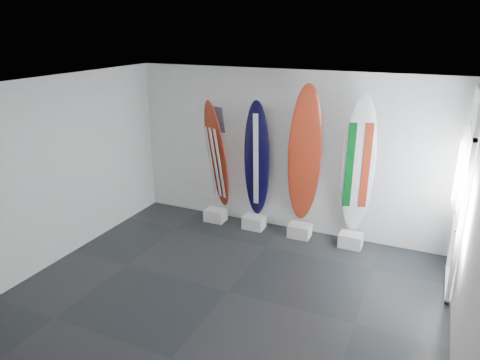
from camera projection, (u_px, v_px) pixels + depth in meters
The scene contains 16 objects.
floor at pixel (228, 291), 6.64m from camera, with size 6.00×6.00×0.00m, color black.
ceiling at pixel (226, 86), 5.65m from camera, with size 6.00×6.00×0.00m, color white.
wall_back at pixel (286, 152), 8.30m from camera, with size 6.00×6.00×0.00m, color silver.
wall_front at pixel (105, 290), 3.99m from camera, with size 6.00×6.00×0.00m, color silver.
wall_left at pixel (61, 169), 7.31m from camera, with size 5.00×5.00×0.00m, color silver.
wall_right at pixel (470, 238), 4.98m from camera, with size 5.00×5.00×0.00m, color silver.
display_block_usa at pixel (215, 215), 8.99m from camera, with size 0.40×0.30×0.24m, color silver.
surfboard_usa at pixel (217, 155), 8.68m from camera, with size 0.50×0.08×2.22m, color maroon.
display_block_navy at pixel (254, 222), 8.67m from camera, with size 0.40×0.30×0.24m, color silver.
surfboard_navy at pixel (257, 160), 8.35m from camera, with size 0.50×0.08×2.23m, color black.
display_block_swiss at pixel (300, 231), 8.31m from camera, with size 0.40×0.30×0.24m, color silver.
surfboard_swiss at pixel (305, 156), 7.93m from camera, with size 0.59×0.08×2.62m, color maroon.
display_block_italy at pixel (351, 240), 7.95m from camera, with size 0.40×0.30×0.24m, color silver.
surfboard_italy at pixel (358, 166), 7.59m from camera, with size 0.56×0.08×2.47m, color silver.
wall_outlet at pixel (175, 191), 9.61m from camera, with size 0.09×0.02×0.13m, color silver.
glass_door at pixel (464, 197), 6.35m from camera, with size 0.12×1.16×2.85m, color white, non-canonical shape.
Camera 1 is at (2.52, -5.15, 3.74)m, focal length 33.65 mm.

